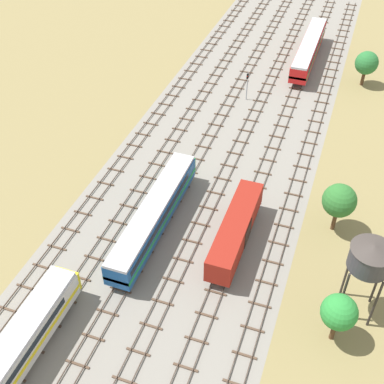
# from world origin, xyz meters

# --- Properties ---
(ground_plane) EXTENTS (480.00, 480.00, 0.00)m
(ground_plane) POSITION_xyz_m (0.00, 56.00, 0.00)
(ground_plane) COLOR olive
(ballast_bed) EXTENTS (27.49, 176.00, 0.01)m
(ballast_bed) POSITION_xyz_m (0.00, 56.00, 0.00)
(ballast_bed) COLOR gray
(ballast_bed) RESTS_ON ground
(track_far_left) EXTENTS (2.40, 126.00, 0.29)m
(track_far_left) POSITION_xyz_m (-11.75, 57.00, 0.14)
(track_far_left) COLOR #47382D
(track_far_left) RESTS_ON ground
(track_left) EXTENTS (2.40, 126.00, 0.29)m
(track_left) POSITION_xyz_m (-7.05, 57.00, 0.14)
(track_left) COLOR #47382D
(track_left) RESTS_ON ground
(track_centre_left) EXTENTS (2.40, 126.00, 0.29)m
(track_centre_left) POSITION_xyz_m (-2.35, 57.00, 0.14)
(track_centre_left) COLOR #47382D
(track_centre_left) RESTS_ON ground
(track_centre) EXTENTS (2.40, 126.00, 0.29)m
(track_centre) POSITION_xyz_m (2.35, 57.00, 0.14)
(track_centre) COLOR #47382D
(track_centre) RESTS_ON ground
(track_centre_right) EXTENTS (2.40, 126.00, 0.29)m
(track_centre_right) POSITION_xyz_m (7.05, 57.00, 0.14)
(track_centre_right) COLOR #47382D
(track_centre_right) RESTS_ON ground
(track_right) EXTENTS (2.40, 126.00, 0.29)m
(track_right) POSITION_xyz_m (11.75, 57.00, 0.14)
(track_right) COLOR #47382D
(track_right) RESTS_ON ground
(diesel_railcar_left_nearest) EXTENTS (2.96, 20.50, 3.80)m
(diesel_railcar_left_nearest) POSITION_xyz_m (-7.05, 16.21, 2.60)
(diesel_railcar_left_nearest) COLOR beige
(diesel_railcar_left_nearest) RESTS_ON ground
(diesel_railcar_centre_left_near) EXTENTS (2.96, 20.50, 3.80)m
(diesel_railcar_centre_left_near) POSITION_xyz_m (-2.35, 37.83, 2.60)
(diesel_railcar_centre_left_near) COLOR #194C8C
(diesel_railcar_centre_left_near) RESTS_ON ground
(freight_boxcar_centre_right_mid) EXTENTS (2.87, 14.00, 3.60)m
(freight_boxcar_centre_right_mid) POSITION_xyz_m (7.05, 38.71, 2.45)
(freight_boxcar_centre_right_mid) COLOR maroon
(freight_boxcar_centre_right_mid) RESTS_ON ground
(passenger_coach_centre_right_midfar) EXTENTS (2.96, 22.00, 3.80)m
(passenger_coach_centre_right_midfar) POSITION_xyz_m (7.05, 87.07, 2.61)
(passenger_coach_centre_right_midfar) COLOR red
(passenger_coach_centre_right_midfar) RESTS_ON ground
(water_tower) EXTENTS (4.13, 4.13, 9.22)m
(water_tower) POSITION_xyz_m (20.72, 34.22, 7.70)
(water_tower) COLOR #2D2826
(water_tower) RESTS_ON ground
(signal_post_nearest) EXTENTS (0.28, 0.47, 4.76)m
(signal_post_nearest) POSITION_xyz_m (-0.00, 70.36, 3.06)
(signal_post_nearest) COLOR gray
(signal_post_nearest) RESTS_ON ground
(lineside_tree_0) EXTENTS (3.88, 3.88, 6.38)m
(lineside_tree_0) POSITION_xyz_m (17.20, 45.06, 4.40)
(lineside_tree_0) COLOR #4C331E
(lineside_tree_0) RESTS_ON ground
(lineside_tree_1) EXTENTS (3.41, 3.41, 5.76)m
(lineside_tree_1) POSITION_xyz_m (19.08, 30.11, 4.02)
(lineside_tree_1) COLOR #4C331E
(lineside_tree_1) RESTS_ON ground
(lineside_tree_2) EXTENTS (3.80, 3.80, 5.92)m
(lineside_tree_2) POSITION_xyz_m (17.24, 81.73, 3.98)
(lineside_tree_2) COLOR #4C331E
(lineside_tree_2) RESTS_ON ground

